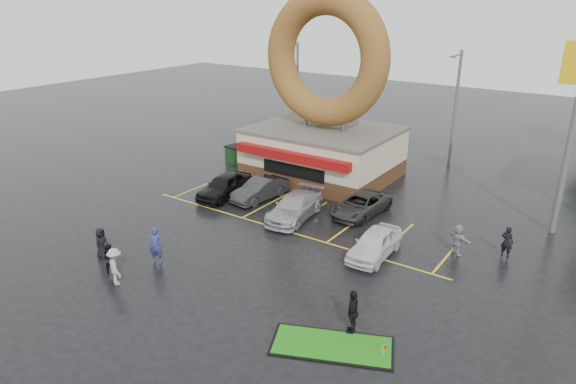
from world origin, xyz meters
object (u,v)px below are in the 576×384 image
Objects in this scene: car_dgrey at (260,189)px; dumpster at (238,155)px; putting_green at (332,346)px; donut_shop at (324,118)px; car_silver at (295,207)px; person_cameraman at (353,312)px; car_white at (375,243)px; person_blue at (156,245)px; car_black at (224,186)px; car_grey at (361,205)px; streetlight_left at (297,90)px; streetlight_mid at (455,106)px.

car_dgrey is 8.38m from dumpster.
dumpster is 24.22m from putting_green.
car_silver is (2.67, -7.75, -3.73)m from donut_shop.
donut_shop is at bearing 101.51° from car_silver.
car_dgrey is at bearing -145.56° from person_cameraman.
donut_shop reaches higher than car_white.
person_cameraman is at bearing -73.22° from car_white.
person_blue is (-8.79, -6.92, 0.24)m from car_white.
donut_shop is 2.92× the size of car_black.
car_grey is 2.60× the size of dumpster.
car_silver is (9.67, -14.69, -4.05)m from streetlight_left.
car_grey is 2.43× the size of person_blue.
putting_green is (-0.20, -1.24, -0.93)m from person_cameraman.
streetlight_left and streetlight_mid have the same top height.
streetlight_mid is 4.66× the size of person_cameraman.
person_cameraman is (8.29, -8.19, 0.23)m from car_silver.
person_blue is 16.97m from dumpster.
donut_shop is 19.66m from person_cameraman.
car_black is 2.39× the size of person_cameraman.
person_blue is 10.79m from putting_green.
donut_shop reaches higher than car_grey.
person_blue is (-6.96, -24.34, -3.82)m from streetlight_mid.
donut_shop is 8.50m from car_grey.
streetlight_left is 17.93m from car_grey.
putting_green is at bearing -36.28° from car_dgrey.
streetlight_mid reaches higher than putting_green.
putting_green is (8.08, -9.43, -0.70)m from car_silver.
dumpster is at bearing 139.06° from car_silver.
dumpster is at bearing 87.30° from person_blue.
streetlight_mid is at bearing 94.48° from car_white.
dumpster is at bearing 169.18° from car_grey.
donut_shop is 1.50× the size of streetlight_mid.
car_white reaches higher than car_dgrey.
car_silver is 2.64× the size of person_blue.
streetlight_left reaches higher than car_white.
putting_green is (11.70, -10.67, -0.68)m from car_dgrey.
car_silver is 12.44m from putting_green.
person_blue is (0.98, -9.89, 0.25)m from car_dgrey.
person_blue reaches higher than car_dgrey.
dumpster is (-18.33, 14.81, -0.32)m from person_cameraman.
streetlight_mid reaches higher than dumpster.
dumpster is at bearing 138.47° from putting_green.
streetlight_left is 1.77× the size of car_silver.
car_silver is at bearing -151.81° from person_cameraman.
person_blue is 1.07× the size of dumpster.
streetlight_left is 23.16m from car_white.
putting_green is (10.72, -0.78, -0.92)m from person_blue.
streetlight_mid is 13.62m from car_grey.
person_blue is at bearing -105.96° from streetlight_mid.
car_dgrey is (2.28, 0.98, -0.07)m from car_black.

